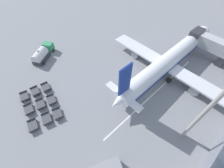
{
  "coord_description": "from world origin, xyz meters",
  "views": [
    {
      "loc": [
        24.15,
        -30.98,
        27.7
      ],
      "look_at": [
        8.8,
        -17.07,
        2.52
      ],
      "focal_mm": 24.0,
      "sensor_mm": 36.0,
      "label": 1
    }
  ],
  "objects_px": {
    "fuel_tanker_primary": "(42,54)",
    "baggage_dolly_row_mid_b_col_a": "(46,87)",
    "baggage_dolly_row_near_col_b": "(29,109)",
    "apron_light_mast": "(217,100)",
    "baggage_dolly_row_mid_a_col_b": "(40,104)",
    "airplane": "(168,61)",
    "baggage_dolly_row_near_col_a": "(24,97)",
    "baggage_dolly_row_mid_a_col_a": "(35,91)",
    "baggage_dolly_row_mid_a_col_c": "(47,119)",
    "baggage_dolly_row_near_col_c": "(33,125)",
    "baggage_dolly_row_mid_b_col_b": "(51,100)",
    "baggage_dolly_row_mid_b_col_c": "(57,114)"
  },
  "relations": [
    {
      "from": "baggage_dolly_row_near_col_c",
      "to": "apron_light_mast",
      "type": "xyz_separation_m",
      "value": [
        20.34,
        20.03,
        11.32
      ]
    },
    {
      "from": "baggage_dolly_row_mid_a_col_a",
      "to": "baggage_dolly_row_mid_a_col_c",
      "type": "height_order",
      "value": "same"
    },
    {
      "from": "baggage_dolly_row_near_col_c",
      "to": "apron_light_mast",
      "type": "height_order",
      "value": "apron_light_mast"
    },
    {
      "from": "baggage_dolly_row_near_col_a",
      "to": "baggage_dolly_row_mid_a_col_c",
      "type": "distance_m",
      "value": 8.28
    },
    {
      "from": "airplane",
      "to": "baggage_dolly_row_mid_b_col_a",
      "type": "xyz_separation_m",
      "value": [
        -15.02,
        -25.62,
        -2.63
      ]
    },
    {
      "from": "fuel_tanker_primary",
      "to": "baggage_dolly_row_mid_a_col_b",
      "type": "relative_size",
      "value": 2.33
    },
    {
      "from": "airplane",
      "to": "baggage_dolly_row_mid_a_col_b",
      "type": "bearing_deg",
      "value": -111.97
    },
    {
      "from": "baggage_dolly_row_mid_b_col_b",
      "to": "baggage_dolly_row_mid_b_col_c",
      "type": "bearing_deg",
      "value": -10.41
    },
    {
      "from": "baggage_dolly_row_near_col_c",
      "to": "baggage_dolly_row_mid_b_col_c",
      "type": "height_order",
      "value": "same"
    },
    {
      "from": "baggage_dolly_row_near_col_b",
      "to": "baggage_dolly_row_near_col_a",
      "type": "bearing_deg",
      "value": 171.3
    },
    {
      "from": "baggage_dolly_row_mid_b_col_b",
      "to": "baggage_dolly_row_mid_b_col_c",
      "type": "height_order",
      "value": "same"
    },
    {
      "from": "baggage_dolly_row_near_col_a",
      "to": "baggage_dolly_row_near_col_c",
      "type": "height_order",
      "value": "same"
    },
    {
      "from": "baggage_dolly_row_near_col_c",
      "to": "baggage_dolly_row_mid_b_col_a",
      "type": "distance_m",
      "value": 9.33
    },
    {
      "from": "baggage_dolly_row_mid_a_col_b",
      "to": "baggage_dolly_row_mid_b_col_c",
      "type": "bearing_deg",
      "value": 19.4
    },
    {
      "from": "baggage_dolly_row_mid_a_col_a",
      "to": "baggage_dolly_row_mid_a_col_c",
      "type": "bearing_deg",
      "value": -8.84
    },
    {
      "from": "baggage_dolly_row_mid_b_col_b",
      "to": "baggage_dolly_row_mid_b_col_c",
      "type": "distance_m",
      "value": 3.94
    },
    {
      "from": "baggage_dolly_row_mid_a_col_b",
      "to": "apron_light_mast",
      "type": "height_order",
      "value": "apron_light_mast"
    },
    {
      "from": "baggage_dolly_row_mid_a_col_a",
      "to": "baggage_dolly_row_mid_b_col_b",
      "type": "distance_m",
      "value": 4.84
    },
    {
      "from": "baggage_dolly_row_mid_a_col_c",
      "to": "apron_light_mast",
      "type": "distance_m",
      "value": 28.74
    },
    {
      "from": "fuel_tanker_primary",
      "to": "baggage_dolly_row_mid_b_col_a",
      "type": "height_order",
      "value": "fuel_tanker_primary"
    },
    {
      "from": "baggage_dolly_row_mid_a_col_b",
      "to": "baggage_dolly_row_mid_b_col_c",
      "type": "distance_m",
      "value": 4.7
    },
    {
      "from": "baggage_dolly_row_near_col_b",
      "to": "baggage_dolly_row_near_col_c",
      "type": "distance_m",
      "value": 4.07
    },
    {
      "from": "fuel_tanker_primary",
      "to": "baggage_dolly_row_near_col_a",
      "type": "bearing_deg",
      "value": -43.32
    },
    {
      "from": "baggage_dolly_row_near_col_c",
      "to": "baggage_dolly_row_mid_b_col_b",
      "type": "xyz_separation_m",
      "value": [
        -2.95,
        5.49,
        0.0
      ]
    },
    {
      "from": "baggage_dolly_row_near_col_a",
      "to": "airplane",
      "type": "bearing_deg",
      "value": 62.55
    },
    {
      "from": "baggage_dolly_row_mid_a_col_b",
      "to": "baggage_dolly_row_mid_b_col_a",
      "type": "height_order",
      "value": "same"
    },
    {
      "from": "baggage_dolly_row_near_col_b",
      "to": "baggage_dolly_row_mid_a_col_b",
      "type": "relative_size",
      "value": 1.0
    },
    {
      "from": "baggage_dolly_row_near_col_b",
      "to": "apron_light_mast",
      "type": "relative_size",
      "value": 0.16
    },
    {
      "from": "airplane",
      "to": "baggage_dolly_row_mid_a_col_c",
      "type": "relative_size",
      "value": 11.39
    },
    {
      "from": "airplane",
      "to": "baggage_dolly_row_near_col_b",
      "type": "xyz_separation_m",
      "value": [
        -12.01,
        -30.92,
        -2.63
      ]
    },
    {
      "from": "baggage_dolly_row_mid_b_col_a",
      "to": "baggage_dolly_row_near_col_b",
      "type": "bearing_deg",
      "value": -60.36
    },
    {
      "from": "baggage_dolly_row_mid_a_col_b",
      "to": "baggage_dolly_row_mid_a_col_a",
      "type": "bearing_deg",
      "value": 170.75
    },
    {
      "from": "baggage_dolly_row_near_col_a",
      "to": "baggage_dolly_row_near_col_b",
      "type": "distance_m",
      "value": 3.8
    },
    {
      "from": "baggage_dolly_row_mid_b_col_b",
      "to": "baggage_dolly_row_mid_b_col_c",
      "type": "relative_size",
      "value": 1.0
    },
    {
      "from": "baggage_dolly_row_near_col_a",
      "to": "baggage_dolly_row_mid_a_col_b",
      "type": "distance_m",
      "value": 4.58
    },
    {
      "from": "baggage_dolly_row_mid_a_col_a",
      "to": "baggage_dolly_row_mid_b_col_c",
      "type": "relative_size",
      "value": 0.99
    },
    {
      "from": "baggage_dolly_row_mid_b_col_a",
      "to": "baggage_dolly_row_mid_b_col_c",
      "type": "bearing_deg",
      "value": -10.03
    },
    {
      "from": "baggage_dolly_row_near_col_a",
      "to": "baggage_dolly_row_near_col_b",
      "type": "relative_size",
      "value": 1.0
    },
    {
      "from": "baggage_dolly_row_mid_b_col_c",
      "to": "apron_light_mast",
      "type": "height_order",
      "value": "apron_light_mast"
    },
    {
      "from": "baggage_dolly_row_near_col_b",
      "to": "baggage_dolly_row_mid_a_col_a",
      "type": "bearing_deg",
      "value": 139.74
    },
    {
      "from": "baggage_dolly_row_near_col_a",
      "to": "baggage_dolly_row_mid_b_col_a",
      "type": "distance_m",
      "value": 4.78
    },
    {
      "from": "airplane",
      "to": "apron_light_mast",
      "type": "distance_m",
      "value": 19.13
    },
    {
      "from": "baggage_dolly_row_near_col_a",
      "to": "baggage_dolly_row_mid_a_col_a",
      "type": "relative_size",
      "value": 1.01
    },
    {
      "from": "baggage_dolly_row_near_col_b",
      "to": "baggage_dolly_row_mid_b_col_a",
      "type": "relative_size",
      "value": 1.0
    },
    {
      "from": "fuel_tanker_primary",
      "to": "baggage_dolly_row_mid_b_col_a",
      "type": "xyz_separation_m",
      "value": [
        10.5,
        -4.48,
        -0.85
      ]
    },
    {
      "from": "baggage_dolly_row_near_col_c",
      "to": "baggage_dolly_row_mid_a_col_a",
      "type": "bearing_deg",
      "value": 152.73
    },
    {
      "from": "fuel_tanker_primary",
      "to": "baggage_dolly_row_mid_b_col_b",
      "type": "distance_m",
      "value": 15.46
    },
    {
      "from": "baggage_dolly_row_near_col_b",
      "to": "baggage_dolly_row_mid_a_col_c",
      "type": "relative_size",
      "value": 1.0
    },
    {
      "from": "baggage_dolly_row_mid_b_col_c",
      "to": "apron_light_mast",
      "type": "distance_m",
      "value": 27.16
    },
    {
      "from": "baggage_dolly_row_near_col_b",
      "to": "baggage_dolly_row_mid_a_col_c",
      "type": "height_order",
      "value": "same"
    }
  ]
}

